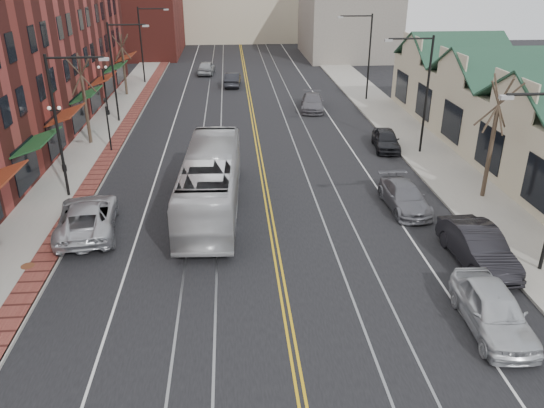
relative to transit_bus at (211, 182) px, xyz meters
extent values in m
plane|color=black|center=(3.12, -13.62, -1.67)|extent=(160.00, 160.00, 0.00)
cube|color=gray|center=(-8.88, 6.38, -1.60)|extent=(4.00, 120.00, 0.15)
cube|color=gray|center=(15.12, 6.38, -1.60)|extent=(4.00, 120.00, 0.15)
cube|color=beige|center=(21.12, 6.38, 0.63)|extent=(8.00, 36.00, 4.60)
cube|color=maroon|center=(-12.88, 56.38, 5.33)|extent=(14.00, 18.00, 14.00)
cube|color=beige|center=(3.12, 71.38, 2.83)|extent=(22.00, 14.00, 9.00)
cube|color=slate|center=(18.12, 51.38, 3.83)|extent=(12.00, 16.00, 11.00)
cylinder|color=black|center=(-8.38, 2.38, 2.48)|extent=(0.16, 0.16, 8.00)
cylinder|color=black|center=(-6.88, 2.38, 6.28)|extent=(3.00, 0.12, 0.12)
cube|color=#999999|center=(-5.38, 2.38, 6.18)|extent=(0.50, 0.25, 0.15)
cylinder|color=black|center=(-8.38, 18.38, 2.48)|extent=(0.16, 0.16, 8.00)
cylinder|color=black|center=(-6.88, 18.38, 6.28)|extent=(3.00, 0.12, 0.12)
cube|color=#999999|center=(-5.38, 18.38, 6.18)|extent=(0.50, 0.25, 0.15)
cylinder|color=black|center=(-8.38, 34.38, 2.48)|extent=(0.16, 0.16, 8.00)
cylinder|color=black|center=(-6.88, 34.38, 6.28)|extent=(3.00, 0.12, 0.12)
cube|color=#999999|center=(-5.38, 34.38, 6.18)|extent=(0.50, 0.25, 0.15)
cube|color=#999999|center=(11.62, -7.62, 6.18)|extent=(0.50, 0.25, 0.15)
cylinder|color=black|center=(14.62, 8.38, 2.48)|extent=(0.16, 0.16, 8.00)
cylinder|color=black|center=(13.12, 8.38, 6.28)|extent=(3.00, 0.12, 0.12)
cube|color=#999999|center=(11.62, 8.38, 6.18)|extent=(0.50, 0.25, 0.15)
cylinder|color=black|center=(14.62, 24.38, 2.48)|extent=(0.16, 0.16, 8.00)
cylinder|color=black|center=(13.12, 24.38, 6.28)|extent=(3.00, 0.12, 0.12)
cube|color=#999999|center=(11.62, 24.38, 6.18)|extent=(0.50, 0.25, 0.15)
cylinder|color=black|center=(-9.68, 6.38, -1.32)|extent=(0.28, 0.28, 0.40)
cylinder|color=black|center=(-9.68, 6.38, 0.48)|extent=(0.14, 0.14, 4.00)
cube|color=black|center=(-9.68, 6.38, 2.48)|extent=(0.60, 0.06, 0.06)
sphere|color=white|center=(-9.98, 6.38, 2.63)|extent=(0.24, 0.24, 0.24)
sphere|color=white|center=(-9.38, 6.38, 2.63)|extent=(0.24, 0.24, 0.24)
cylinder|color=black|center=(-9.68, 20.38, -1.32)|extent=(0.28, 0.28, 0.40)
cylinder|color=black|center=(-9.68, 20.38, 0.48)|extent=(0.14, 0.14, 4.00)
cube|color=black|center=(-9.68, 20.38, 2.48)|extent=(0.60, 0.06, 0.06)
sphere|color=white|center=(-9.98, 20.38, 2.63)|extent=(0.24, 0.24, 0.24)
sphere|color=white|center=(-9.38, 20.38, 2.63)|extent=(0.24, 0.24, 0.24)
cylinder|color=#382B21|center=(-9.38, 12.38, 0.93)|extent=(0.24, 0.24, 4.90)
cylinder|color=#382B21|center=(-9.38, 12.38, 3.48)|extent=(0.58, 1.37, 2.90)
cylinder|color=#382B21|center=(-9.38, 12.38, 3.48)|extent=(1.60, 0.66, 2.78)
cylinder|color=#382B21|center=(-9.38, 12.38, 3.48)|extent=(0.53, 1.23, 2.96)
cylinder|color=#382B21|center=(-9.38, 12.38, 3.48)|extent=(1.69, 1.03, 2.64)
cylinder|color=#382B21|center=(-9.38, 12.38, 3.48)|extent=(1.78, 1.29, 2.48)
cylinder|color=#382B21|center=(-9.38, 28.38, 0.75)|extent=(0.24, 0.24, 4.55)
cylinder|color=#382B21|center=(-9.38, 28.38, 3.13)|extent=(0.55, 1.28, 2.69)
cylinder|color=#382B21|center=(-9.38, 28.38, 3.13)|extent=(1.49, 0.62, 2.58)
cylinder|color=#382B21|center=(-9.38, 28.38, 3.13)|extent=(0.50, 1.15, 2.75)
cylinder|color=#382B21|center=(-9.38, 28.38, 3.13)|extent=(1.57, 0.97, 2.45)
cylinder|color=#382B21|center=(-9.38, 28.38, 3.13)|extent=(1.66, 1.20, 2.30)
cylinder|color=#382B21|center=(15.62, 0.38, 1.10)|extent=(0.24, 0.24, 5.25)
cylinder|color=#382B21|center=(15.62, 0.38, 3.83)|extent=(0.61, 1.46, 3.10)
cylinder|color=#382B21|center=(15.62, 0.38, 3.83)|extent=(1.70, 0.70, 2.97)
cylinder|color=#382B21|center=(15.62, 0.38, 3.83)|extent=(0.56, 1.31, 3.17)
cylinder|color=#382B21|center=(15.62, 0.38, 3.83)|extent=(1.80, 1.10, 2.82)
cylinder|color=#382B21|center=(15.62, 0.38, 3.83)|extent=(1.90, 1.37, 2.65)
cylinder|color=#592D19|center=(-8.08, -5.62, -1.52)|extent=(0.60, 0.60, 0.02)
cylinder|color=black|center=(-7.48, 10.38, 0.08)|extent=(0.12, 0.12, 3.20)
imported|color=black|center=(-7.48, 10.38, 1.83)|extent=(0.18, 0.15, 0.90)
imported|color=silver|center=(0.00, 0.00, 0.00)|extent=(3.37, 12.14, 3.35)
imported|color=#B1B3B9|center=(-6.18, -2.16, -0.84)|extent=(3.57, 6.32, 1.67)
imported|color=silver|center=(10.62, -11.31, -0.84)|extent=(2.23, 4.99, 1.67)
imported|color=black|center=(12.08, -6.71, -0.82)|extent=(1.99, 5.26, 1.71)
imported|color=slate|center=(10.62, -0.64, -0.97)|extent=(2.12, 4.91, 1.41)
imported|color=black|center=(12.42, 9.50, -0.95)|extent=(2.19, 4.42, 1.45)
imported|color=black|center=(1.52, 32.01, -0.93)|extent=(1.92, 4.63, 1.49)
imported|color=slate|center=(8.73, 21.08, -0.95)|extent=(2.67, 5.23, 1.45)
imported|color=#9DA0A4|center=(-1.60, 39.17, -0.88)|extent=(2.28, 4.83, 1.60)
camera|label=1|loc=(1.20, -26.76, 10.84)|focal=35.00mm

